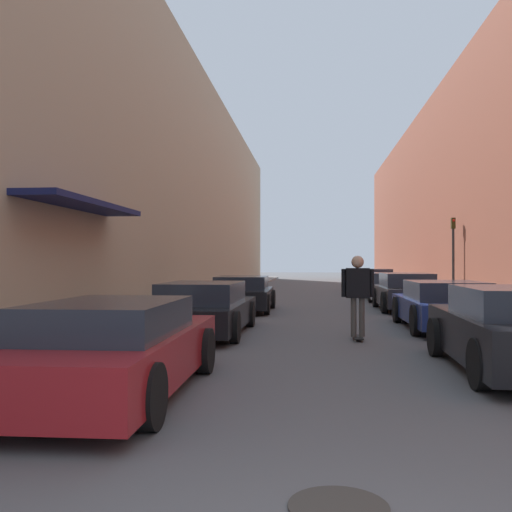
# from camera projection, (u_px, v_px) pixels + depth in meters

# --- Properties ---
(ground) EXTENTS (120.85, 120.85, 0.00)m
(ground) POSITION_uv_depth(u_px,v_px,m) (322.00, 301.00, 23.94)
(ground) COLOR #515154
(curb_strip_left) EXTENTS (1.80, 54.93, 0.12)m
(curb_strip_left) POSITION_uv_depth(u_px,v_px,m) (229.00, 292.00, 29.88)
(curb_strip_left) COLOR gray
(curb_strip_left) RESTS_ON ground
(curb_strip_right) EXTENTS (1.80, 54.93, 0.12)m
(curb_strip_right) POSITION_uv_depth(u_px,v_px,m) (414.00, 293.00, 28.93)
(curb_strip_right) COLOR gray
(curb_strip_right) RESTS_ON ground
(building_row_left) EXTENTS (4.90, 54.93, 11.04)m
(building_row_left) POSITION_uv_depth(u_px,v_px,m) (175.00, 189.00, 30.21)
(building_row_left) COLOR tan
(building_row_left) RESTS_ON ground
(building_row_right) EXTENTS (4.90, 54.93, 10.18)m
(building_row_right) POSITION_uv_depth(u_px,v_px,m) (473.00, 194.00, 28.68)
(building_row_right) COLOR brown
(building_row_right) RESTS_ON ground
(parked_car_left_0) EXTENTS (1.90, 4.72, 1.20)m
(parked_car_left_0) POSITION_uv_depth(u_px,v_px,m) (116.00, 348.00, 7.17)
(parked_car_left_0) COLOR maroon
(parked_car_left_0) RESTS_ON ground
(parked_car_left_1) EXTENTS (2.01, 4.81, 1.21)m
(parked_car_left_1) POSITION_uv_depth(u_px,v_px,m) (204.00, 309.00, 13.22)
(parked_car_left_1) COLOR black
(parked_car_left_1) RESTS_ON ground
(parked_car_left_2) EXTENTS (2.02, 4.10, 1.18)m
(parked_car_left_2) POSITION_uv_depth(u_px,v_px,m) (243.00, 294.00, 19.19)
(parked_car_left_2) COLOR black
(parked_car_left_2) RESTS_ON ground
(parked_car_right_1) EXTENTS (2.04, 4.58, 1.20)m
(parked_car_right_1) POSITION_uv_depth(u_px,v_px,m) (444.00, 305.00, 14.12)
(parked_car_right_1) COLOR navy
(parked_car_right_1) RESTS_ON ground
(parked_car_right_2) EXTENTS (1.93, 4.17, 1.28)m
(parked_car_right_2) POSITION_uv_depth(u_px,v_px,m) (406.00, 292.00, 19.54)
(parked_car_right_2) COLOR #232326
(parked_car_right_2) RESTS_ON ground
(parked_car_right_3) EXTENTS (2.00, 4.66, 1.19)m
(parked_car_right_3) POSITION_uv_depth(u_px,v_px,m) (389.00, 287.00, 24.50)
(parked_car_right_3) COLOR #B7B7BC
(parked_car_right_3) RESTS_ON ground
(parked_car_right_4) EXTENTS (2.05, 4.76, 1.28)m
(parked_car_right_4) POSITION_uv_depth(u_px,v_px,m) (373.00, 281.00, 30.20)
(parked_car_right_4) COLOR maroon
(parked_car_right_4) RESTS_ON ground
(skateboarder) EXTENTS (0.69, 0.78, 1.81)m
(skateboarder) POSITION_uv_depth(u_px,v_px,m) (358.00, 288.00, 12.21)
(skateboarder) COLOR black
(skateboarder) RESTS_ON ground
(manhole_cover) EXTENTS (0.70, 0.70, 0.02)m
(manhole_cover) POSITION_uv_depth(u_px,v_px,m) (339.00, 507.00, 3.90)
(manhole_cover) COLOR #332D28
(manhole_cover) RESTS_ON ground
(traffic_light) EXTENTS (0.16, 0.22, 3.35)m
(traffic_light) POSITION_uv_depth(u_px,v_px,m) (453.00, 249.00, 23.29)
(traffic_light) COLOR #2D2D2D
(traffic_light) RESTS_ON curb_strip_right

